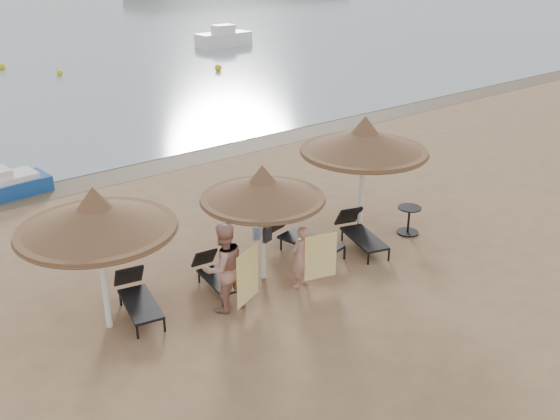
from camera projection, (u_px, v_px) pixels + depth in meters
The scene contains 20 objects.
ground at pixel (288, 295), 13.57m from camera, with size 160.00×160.00×0.00m, color #9B744F.
wet_sand_strip at pixel (109, 177), 20.37m from camera, with size 200.00×1.60×0.01m, color brown.
palapa_left at pixel (96, 218), 11.54m from camera, with size 3.02×3.02×3.00m.
palapa_center at pixel (263, 189), 13.44m from camera, with size 2.75×2.75×2.73m.
palapa_right at pixel (364, 141), 15.39m from camera, with size 3.22×3.22×3.19m.
lounger_far_left at pixel (137, 296), 12.86m from camera, with size 0.93×1.88×0.81m.
lounger_near_left at pixel (215, 273), 13.81m from camera, with size 0.70×1.64×0.71m.
lounger_near_right at pixel (302, 236), 15.37m from camera, with size 1.08×2.08×0.89m.
lounger_far_right at pixel (359, 232), 15.67m from camera, with size 1.13×1.95×0.83m.
side_table at pixel (409, 221), 16.33m from camera, with size 0.61×0.61×0.74m.
person_left at pixel (223, 261), 12.65m from camera, with size 1.04×0.67×2.26m, color tan.
person_right at pixel (301, 252), 13.59m from camera, with size 0.79×0.51×1.71m, color tan.
towel_left at pixel (248, 276), 12.71m from camera, with size 0.78×0.36×1.19m.
towel_right at pixel (321, 256), 13.65m from camera, with size 0.75×0.23×1.08m.
bag_patterned at pixel (258, 233), 14.00m from camera, with size 0.26×0.09×0.33m.
bag_dark at pixel (267, 234), 13.72m from camera, with size 0.25×0.14×0.34m.
pedal_boat at pixel (15, 184), 18.91m from camera, with size 2.00×1.30×0.88m.
buoy_mid at pixel (2, 67), 37.21m from camera, with size 0.39×0.39×0.39m, color yellow.
buoy_right at pixel (218, 68), 36.76m from camera, with size 0.41×0.41×0.41m, color yellow.
buoy_extra at pixel (60, 73), 35.52m from camera, with size 0.35×0.35×0.35m, color yellow.
Camera 1 is at (-7.36, -9.12, 7.10)m, focal length 40.00 mm.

